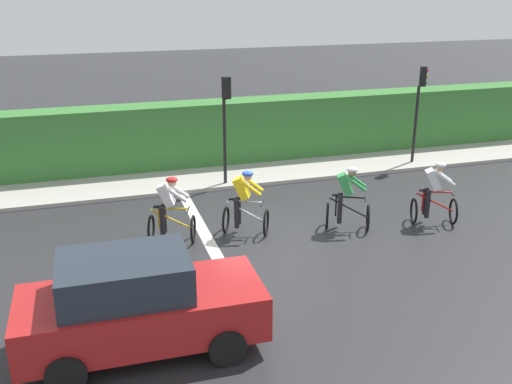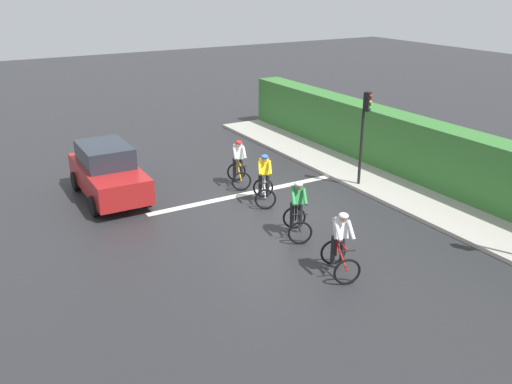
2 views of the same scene
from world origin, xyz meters
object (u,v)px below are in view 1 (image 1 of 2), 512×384
object	(u,v)px
cyclist_fourth	(170,211)
traffic_light_near_crossing	(226,115)
cyclist_mid	(244,204)
car_red	(138,304)
cyclist_lead	(434,195)
traffic_light_far_junction	(419,101)
cyclist_second	(347,200)

from	to	relation	value
cyclist_fourth	traffic_light_near_crossing	distance (m)	4.48
cyclist_mid	car_red	world-z (taller)	car_red
cyclist_lead	traffic_light_far_junction	size ratio (longest dim) A/B	0.50
cyclist_lead	traffic_light_near_crossing	distance (m)	6.37
cyclist_fourth	traffic_light_far_junction	bearing A→B (deg)	113.01
car_red	traffic_light_near_crossing	size ratio (longest dim) A/B	1.24
cyclist_mid	cyclist_lead	bearing A→B (deg)	80.98
cyclist_lead	cyclist_fourth	size ratio (longest dim) A/B	1.00
cyclist_second	traffic_light_near_crossing	xyz separation A→B (m)	(-4.09, -2.08, 1.43)
traffic_light_near_crossing	traffic_light_far_junction	distance (m)	6.65
car_red	traffic_light_far_junction	bearing A→B (deg)	128.34
traffic_light_near_crossing	cyclist_second	bearing A→B (deg)	27.00
cyclist_second	cyclist_fourth	size ratio (longest dim) A/B	1.00
cyclist_lead	traffic_light_near_crossing	size ratio (longest dim) A/B	0.50
traffic_light_far_junction	cyclist_second	bearing A→B (deg)	-46.52
cyclist_mid	car_red	distance (m)	5.17
car_red	cyclist_lead	bearing A→B (deg)	113.31
cyclist_second	traffic_light_far_junction	bearing A→B (deg)	133.48
traffic_light_near_crossing	car_red	bearing A→B (deg)	-24.26
cyclist_mid	cyclist_fourth	xyz separation A→B (m)	(-0.06, -1.84, 0.00)
cyclist_lead	cyclist_fourth	xyz separation A→B (m)	(-0.83, -6.69, 0.00)
cyclist_lead	traffic_light_far_junction	bearing A→B (deg)	153.98
cyclist_mid	cyclist_fourth	distance (m)	1.84
cyclist_mid	traffic_light_far_junction	size ratio (longest dim) A/B	0.50
traffic_light_far_junction	traffic_light_near_crossing	bearing A→B (deg)	-87.93
cyclist_fourth	traffic_light_far_junction	xyz separation A→B (m)	(-3.80, 8.95, 1.43)
cyclist_mid	traffic_light_near_crossing	distance (m)	3.92
car_red	traffic_light_near_crossing	xyz separation A→B (m)	(-7.80, 3.51, 1.35)
cyclist_lead	traffic_light_near_crossing	world-z (taller)	traffic_light_near_crossing
cyclist_second	car_red	bearing A→B (deg)	-56.46
cyclist_lead	car_red	distance (m)	8.60
cyclist_lead	cyclist_mid	world-z (taller)	same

